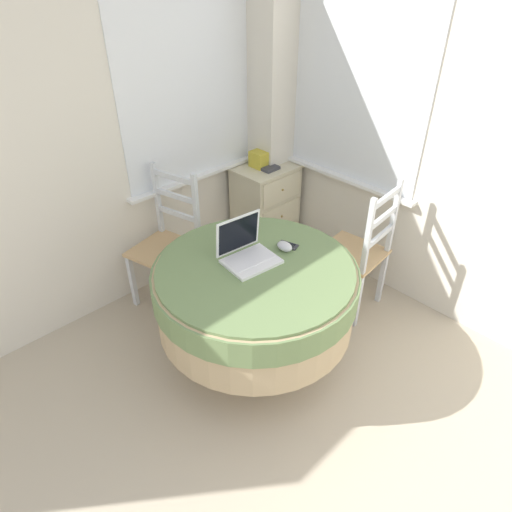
# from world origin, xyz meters

# --- Properties ---
(corner_room_shell) EXTENTS (4.31, 4.88, 2.55)m
(corner_room_shell) POSITION_xyz_m (1.19, 1.91, 1.28)
(corner_room_shell) COLOR silver
(corner_room_shell) RESTS_ON ground_plane
(round_dining_table) EXTENTS (1.18, 1.18, 0.74)m
(round_dining_table) POSITION_xyz_m (0.76, 1.86, 0.57)
(round_dining_table) COLOR #4C3D2D
(round_dining_table) RESTS_ON ground_plane
(laptop) EXTENTS (0.32, 0.29, 0.25)m
(laptop) POSITION_xyz_m (0.78, 1.94, 0.79)
(laptop) COLOR white
(laptop) RESTS_ON round_dining_table
(computer_mouse) EXTENTS (0.07, 0.10, 0.05)m
(computer_mouse) POSITION_xyz_m (1.00, 1.86, 0.77)
(computer_mouse) COLOR silver
(computer_mouse) RESTS_ON round_dining_table
(cell_phone) EXTENTS (0.09, 0.13, 0.01)m
(cell_phone) POSITION_xyz_m (1.05, 1.87, 0.75)
(cell_phone) COLOR #2D2D33
(cell_phone) RESTS_ON round_dining_table
(dining_chair_near_back_window) EXTENTS (0.50, 0.49, 1.01)m
(dining_chair_near_back_window) POSITION_xyz_m (0.76, 2.75, 0.47)
(dining_chair_near_back_window) COLOR tan
(dining_chair_near_back_window) RESTS_ON ground_plane
(dining_chair_near_right_window) EXTENTS (0.44, 0.45, 1.01)m
(dining_chair_near_right_window) POSITION_xyz_m (1.65, 1.75, 0.47)
(dining_chair_near_right_window) COLOR tan
(dining_chair_near_right_window) RESTS_ON ground_plane
(corner_cabinet) EXTENTS (0.51, 0.41, 0.75)m
(corner_cabinet) POSITION_xyz_m (1.77, 2.79, 0.38)
(corner_cabinet) COLOR beige
(corner_cabinet) RESTS_ON ground_plane
(storage_box) EXTENTS (0.19, 0.14, 0.13)m
(storage_box) POSITION_xyz_m (1.77, 2.82, 0.81)
(storage_box) COLOR gold
(storage_box) RESTS_ON corner_cabinet
(book_on_cabinet) EXTENTS (0.14, 0.19, 0.02)m
(book_on_cabinet) POSITION_xyz_m (1.75, 2.76, 0.76)
(book_on_cabinet) COLOR #3F3F44
(book_on_cabinet) RESTS_ON corner_cabinet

